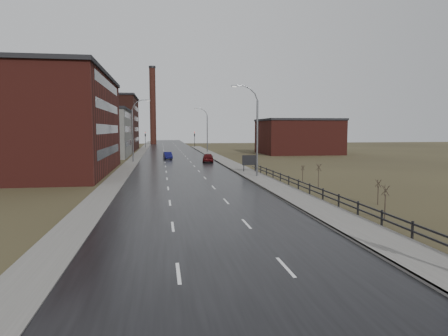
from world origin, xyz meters
name	(u,v)px	position (x,y,z in m)	size (l,w,h in m)	color
ground	(255,315)	(0.00, 0.00, 0.00)	(320.00, 320.00, 0.00)	#2D2819
road	(178,162)	(0.00, 60.00, 0.03)	(14.00, 300.00, 0.06)	black
sidewalk_right	(257,178)	(8.60, 35.00, 0.09)	(3.20, 180.00, 0.18)	#595651
curb_right	(245,178)	(7.08, 35.00, 0.09)	(0.16, 180.00, 0.18)	slate
sidewalk_left	(131,163)	(-8.20, 60.00, 0.06)	(2.40, 260.00, 0.12)	#595651
warehouse_near	(24,123)	(-20.99, 45.00, 6.76)	(22.44, 28.56, 13.50)	#471914
warehouse_mid	(91,133)	(-17.99, 78.00, 5.26)	(16.32, 20.40, 10.50)	slate
warehouse_far	(90,123)	(-22.99, 108.00, 7.76)	(26.52, 24.48, 15.50)	#331611
building_right	(298,136)	(30.30, 82.00, 4.26)	(18.36, 16.32, 8.50)	#471914
smokestack	(153,105)	(-6.00, 150.00, 15.50)	(2.70, 2.70, 30.70)	#331611
streetlight_right_mid	(255,130)	(8.50, 36.00, 5.84)	(3.36, 0.28, 11.35)	slate
streetlight_left	(134,130)	(-7.70, 62.00, 5.84)	(3.36, 0.28, 11.35)	slate
streetlight_right_far	(206,130)	(8.50, 90.00, 5.84)	(3.36, 0.28, 11.35)	slate
guardrail	(326,194)	(10.30, 18.31, 0.71)	(0.10, 53.05, 1.10)	black
shrub_c	(385,202)	(11.60, 11.84, 1.24)	(0.55, 0.58, 2.33)	#382D23
shrub_d	(378,191)	(14.03, 16.93, 1.07)	(0.48, 0.51, 2.02)	#382D23
shrub_e	(319,175)	(12.74, 25.92, 1.35)	(0.60, 0.63, 2.54)	#382D23
shrub_f	(303,173)	(12.76, 30.56, 1.03)	(0.47, 0.49, 1.95)	#382D23
billboard	(250,161)	(9.10, 41.55, 1.66)	(2.10, 0.17, 2.43)	black
traffic_light_left	(145,134)	(-8.00, 120.00, 4.60)	(0.58, 2.73, 5.30)	black
traffic_light_right	(195,133)	(8.00, 120.00, 4.60)	(0.58, 2.73, 5.30)	black
car_near	(168,156)	(-1.67, 67.84, 0.71)	(1.50, 4.32, 1.42)	#0C0D3E
car_far	(208,158)	(5.39, 59.42, 0.83)	(1.95, 4.85, 1.65)	#450B0D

